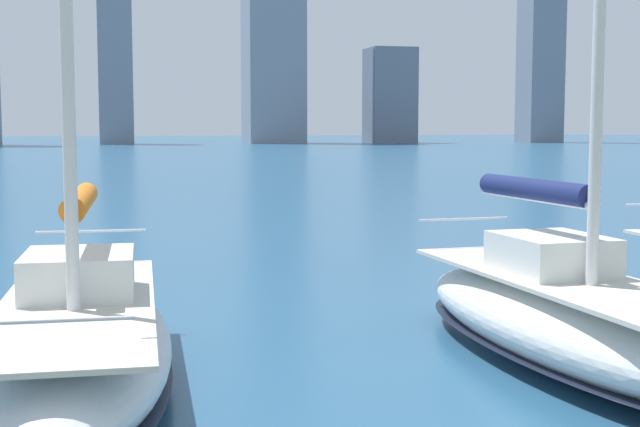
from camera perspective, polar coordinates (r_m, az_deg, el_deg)
The scene contains 3 objects.
city_skyline at distance 167.52m, azimuth -14.34°, elevation 11.57°, with size 175.59×19.34×54.48m.
sailboat_navy at distance 12.99m, azimuth 15.47°, elevation -6.19°, with size 2.55×7.58×10.66m.
sailboat_orange at distance 11.69m, azimuth -15.20°, elevation -7.72°, with size 2.66×7.56×9.51m.
Camera 1 is at (2.33, 4.47, 3.33)m, focal length 50.00 mm.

